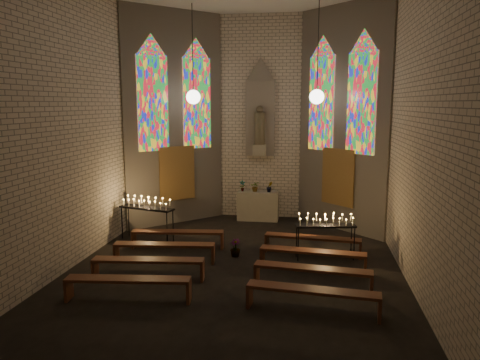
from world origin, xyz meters
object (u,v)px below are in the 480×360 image
altar (258,206)px  aisle_flower_pot (235,248)px  votive_stand_left (147,205)px  votive_stand_right (326,222)px

altar → aisle_flower_pot: size_ratio=2.98×
votive_stand_left → votive_stand_right: bearing=5.9°
altar → votive_stand_right: size_ratio=0.88×
altar → votive_stand_left: votive_stand_left is taller
altar → votive_stand_right: 4.44m
votive_stand_left → aisle_flower_pot: bearing=-5.1°
votive_stand_left → votive_stand_right: (5.14, -0.90, -0.10)m
votive_stand_right → votive_stand_left: bearing=159.9°
aisle_flower_pot → votive_stand_right: bearing=4.2°
altar → aisle_flower_pot: (-0.15, -4.01, -0.26)m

